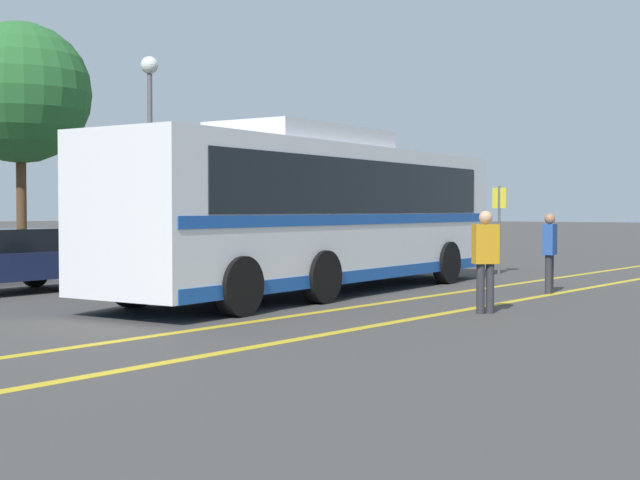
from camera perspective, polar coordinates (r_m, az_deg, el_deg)
The scene contains 10 objects.
ground_plane at distance 17.88m, azimuth -3.33°, elevation -3.69°, with size 220.00×220.00×0.00m, color #423F3D.
lane_strip_0 at distance 17.53m, azimuth 5.64°, elevation -3.80°, with size 0.20×31.70×0.01m, color gold.
lane_strip_1 at distance 16.64m, azimuth 10.78°, elevation -4.13°, with size 0.20×31.70×0.01m, color gold.
curb_strip at distance 23.47m, azimuth -12.68°, elevation -2.21°, with size 39.70×0.36×0.15m, color #99999E.
transit_bus at distance 18.72m, azimuth -0.03°, elevation 1.94°, with size 12.17×3.55×3.43m.
pedestrian_0 at distance 19.25m, azimuth 14.48°, elevation -0.51°, with size 0.45×0.30×1.68m.
pedestrian_1 at distance 15.30m, azimuth 10.54°, elevation -0.94°, with size 0.46×0.44×1.74m.
bus_stop_sign at distance 24.87m, azimuth 11.40°, elevation 1.37°, with size 0.07×0.40×2.41m.
street_lamp at distance 25.07m, azimuth -10.83°, elevation 7.64°, with size 0.48×0.48×5.96m.
tree_2 at distance 26.86m, azimuth -18.64°, elevation 8.89°, with size 3.98×3.98×7.06m.
Camera 1 is at (-13.24, -11.90, 1.75)m, focal length 50.00 mm.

